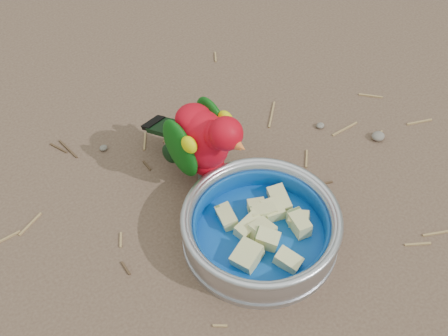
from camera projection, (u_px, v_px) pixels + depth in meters
ground at (223, 235)px, 0.96m from camera, size 60.00×60.00×0.00m
food_bowl at (260, 238)px, 0.95m from camera, size 0.24×0.24×0.02m
bowl_wall at (261, 226)px, 0.93m from camera, size 0.24×0.24×0.04m
fruit_wedges at (261, 229)px, 0.93m from camera, size 0.14×0.14×0.03m
lory_parrot at (203, 146)px, 0.98m from camera, size 0.14×0.22×0.16m
ground_debris at (233, 225)px, 0.97m from camera, size 0.90×0.80×0.01m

